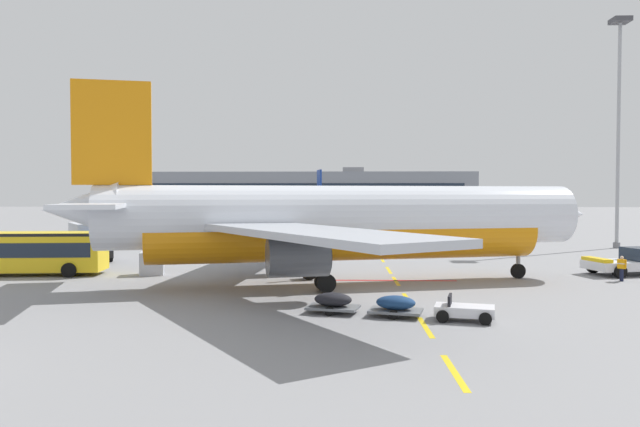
{
  "coord_description": "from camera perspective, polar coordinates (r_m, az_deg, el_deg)",
  "views": [
    {
      "loc": [
        14.33,
        -17.1,
        5.7
      ],
      "look_at": [
        12.89,
        26.84,
        4.24
      ],
      "focal_mm": 33.51,
      "sensor_mm": 36.0,
      "label": 1
    }
  ],
  "objects": [
    {
      "name": "baggage_train",
      "position": [
        28.13,
        7.31,
        -8.71
      ],
      "size": [
        8.69,
        3.58,
        1.14
      ],
      "color": "silver",
      "rests_on": "ground"
    },
    {
      "name": "airliner_foreground",
      "position": [
        37.35,
        1.73,
        -0.78
      ],
      "size": [
        34.45,
        33.59,
        12.2
      ],
      "color": "silver",
      "rests_on": "ground"
    },
    {
      "name": "airliner_mid_left",
      "position": [
        120.65,
        -0.97,
        0.75
      ],
      "size": [
        28.03,
        28.63,
        10.09
      ],
      "color": "silver",
      "rests_on": "ground"
    },
    {
      "name": "terminal_satellite",
      "position": [
        173.37,
        -1.54,
        1.95
      ],
      "size": [
        95.11,
        24.74,
        13.28
      ],
      "color": "gray",
      "rests_on": "ground"
    },
    {
      "name": "pushback_tug",
      "position": [
        47.53,
        27.74,
        -4.11
      ],
      "size": [
        6.47,
        4.18,
        2.08
      ],
      "color": "silver",
      "rests_on": "ground"
    },
    {
      "name": "apron_light_mast_far",
      "position": [
        70.26,
        26.64,
        9.25
      ],
      "size": [
        1.8,
        1.8,
        23.89
      ],
      "color": "slate",
      "rests_on": "ground"
    },
    {
      "name": "apron_shuttle_bus",
      "position": [
        46.8,
        -27.04,
        -3.14
      ],
      "size": [
        12.22,
        3.85,
        3.0
      ],
      "color": "yellow",
      "rests_on": "ground"
    },
    {
      "name": "catering_truck",
      "position": [
        54.97,
        -21.17,
        -2.45
      ],
      "size": [
        5.85,
        7.17,
        3.14
      ],
      "color": "black",
      "rests_on": "ground"
    },
    {
      "name": "ground",
      "position": [
        62.86,
        26.03,
        -3.49
      ],
      "size": [
        400.0,
        400.0,
        0.0
      ],
      "primitive_type": "plane",
      "color": "gray"
    },
    {
      "name": "uld_cargo_container",
      "position": [
        43.64,
        -15.76,
        -4.61
      ],
      "size": [
        1.91,
        1.88,
        1.6
      ],
      "color": "#B7BCC6",
      "rests_on": "ground"
    },
    {
      "name": "ground_crew_worker",
      "position": [
        43.64,
        26.86,
        -4.57
      ],
      "size": [
        0.48,
        0.59,
        1.65
      ],
      "color": "#191E38",
      "rests_on": "ground"
    },
    {
      "name": "apron_paint_markings",
      "position": [
        55.05,
        5.71,
        -4.04
      ],
      "size": [
        8.0,
        95.04,
        0.01
      ],
      "color": "yellow",
      "rests_on": "ground"
    }
  ]
}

